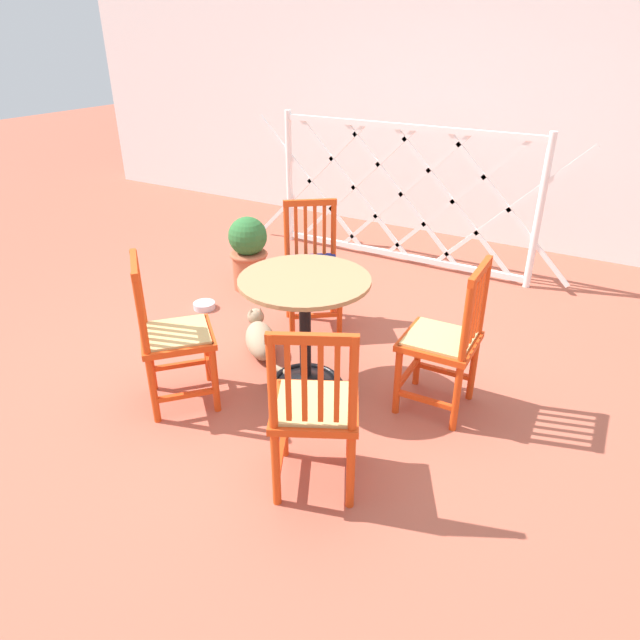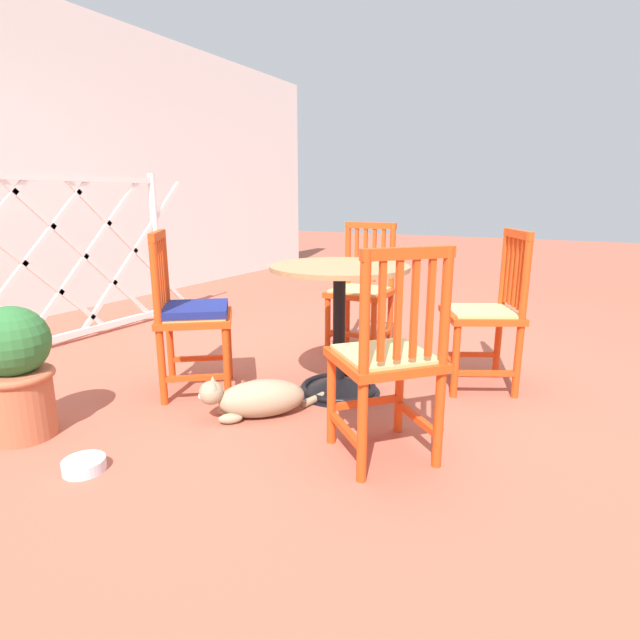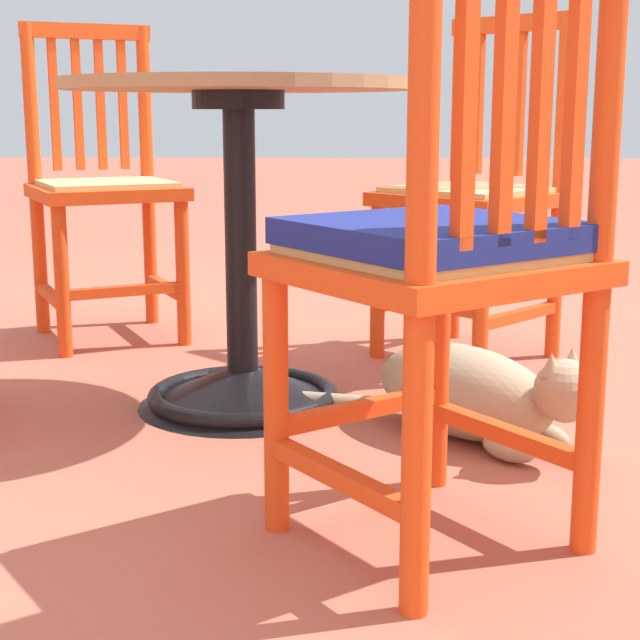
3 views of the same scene
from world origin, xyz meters
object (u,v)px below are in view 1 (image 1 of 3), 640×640
Objects in this scene: cafe_table at (305,346)px; terracotta_planter at (249,251)px; orange_chair_at_corner at (313,269)px; orange_chair_facing_out at (315,411)px; tabby_cat at (260,338)px; pet_water_bowl at (204,305)px; orange_chair_by_planter at (445,342)px; orange_chair_near_fence at (172,337)px.

cafe_table is 1.23× the size of terracotta_planter.
orange_chair_at_corner is 1.67m from orange_chair_facing_out.
orange_chair_facing_out is at bearing -55.37° from cafe_table.
terracotta_planter is at bearing 130.17° from tabby_cat.
cafe_table is 0.58m from tabby_cat.
tabby_cat is at bearing -21.64° from pet_water_bowl.
cafe_table is 0.83× the size of orange_chair_by_planter.
cafe_table reaches higher than tabby_cat.
orange_chair_facing_out is at bearing -108.28° from orange_chair_by_planter.
cafe_table is at bearing -41.06° from terracotta_planter.
orange_chair_by_planter is at bearing -22.75° from terracotta_planter.
orange_chair_by_planter reaches higher than cafe_table.
orange_chair_by_planter and orange_chair_facing_out have the same top height.
cafe_table reaches higher than terracotta_planter.
orange_chair_by_planter is 5.36× the size of pet_water_bowl.
orange_chair_near_fence is at bearing -56.05° from pet_water_bowl.
terracotta_planter is (-1.68, 1.74, -0.11)m from orange_chair_facing_out.
tabby_cat is at bearing 84.67° from orange_chair_near_fence.
orange_chair_at_corner is at bearing 81.38° from orange_chair_near_fence.
orange_chair_near_fence reaches higher than tabby_cat.
orange_chair_facing_out is (0.48, -0.70, 0.15)m from cafe_table.
orange_chair_facing_out is 5.36× the size of pet_water_bowl.
orange_chair_by_planter is 1.00× the size of orange_chair_facing_out.
orange_chair_at_corner is (-0.39, 0.73, 0.16)m from cafe_table.
orange_chair_at_corner is 1.00× the size of orange_chair_facing_out.
orange_chair_at_corner is (-1.17, 0.52, 0.01)m from orange_chair_by_planter.
orange_chair_facing_out reaches higher than tabby_cat.
orange_chair_by_planter is 1.47× the size of terracotta_planter.
orange_chair_near_fence reaches higher than cafe_table.
orange_chair_facing_out is 1.47× the size of terracotta_planter.
cafe_table is 0.84m from orange_chair_at_corner.
orange_chair_at_corner is at bearing 12.96° from pet_water_bowl.
pet_water_bowl is at bearing 158.36° from tabby_cat.
orange_chair_facing_out is at bearing -46.04° from terracotta_planter.
cafe_table is at bearing -164.85° from orange_chair_by_planter.
orange_chair_facing_out is at bearing -58.72° from orange_chair_at_corner.
pet_water_bowl is at bearing 145.03° from orange_chair_facing_out.
orange_chair_near_fence is at bearing -98.62° from orange_chair_at_corner.
orange_chair_by_planter is at bearing -8.72° from pet_water_bowl.
orange_chair_by_planter and orange_chair_near_fence have the same top height.
cafe_table is 1.40m from pet_water_bowl.
terracotta_planter reaches higher than pet_water_bowl.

